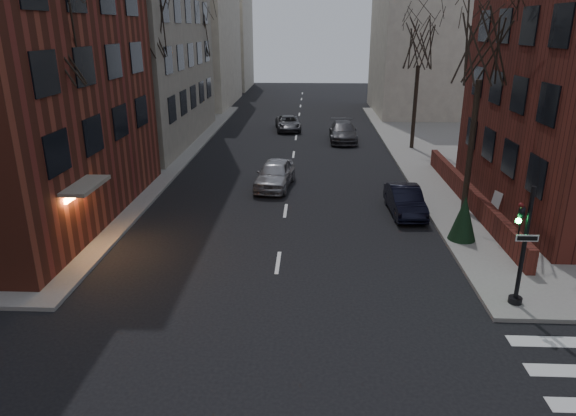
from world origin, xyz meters
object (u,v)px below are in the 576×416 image
object	(u,v)px
tree_right_a	(484,43)
evergreen_shrub	(464,218)
traffic_signal	(521,254)
tree_right_b	(420,44)
tree_left_a	(49,34)
streetlamp_near	(141,112)
tree_left_c	(196,35)
parked_sedan	(405,201)
streetlamp_far	(209,78)
car_lane_gray	(343,132)
tree_left_b	(145,23)
car_lane_silver	(275,174)
car_lane_far	(288,123)
sandwich_board	(500,202)

from	to	relation	value
tree_right_a	evergreen_shrub	world-z (taller)	tree_right_a
traffic_signal	tree_right_b	distance (m)	23.71
tree_left_a	streetlamp_near	size ratio (longest dim) A/B	1.63
tree_left_a	tree_right_a	bearing A→B (deg)	12.80
tree_left_c	parked_sedan	bearing A→B (deg)	-56.46
tree_right_a	tree_right_b	size ratio (longest dim) A/B	1.06
streetlamp_far	parked_sedan	bearing A→B (deg)	-59.75
parked_sedan	car_lane_gray	bearing A→B (deg)	94.57
tree_left_b	car_lane_gray	world-z (taller)	tree_left_b
tree_right_b	car_lane_silver	xyz separation A→B (m)	(-9.60, -10.01, -6.80)
tree_left_a	parked_sedan	bearing A→B (deg)	14.71
tree_left_a	car_lane_gray	bearing A→B (deg)	58.75
tree_right_a	car_lane_silver	xyz separation A→B (m)	(-9.60, 3.99, -7.24)
tree_left_c	tree_right_b	xyz separation A→B (m)	(17.60, -8.00, -0.44)
traffic_signal	streetlamp_near	bearing A→B (deg)	141.13
car_lane_silver	tree_left_c	bearing A→B (deg)	121.06
car_lane_silver	car_lane_gray	size ratio (longest dim) A/B	0.88
tree_right_b	car_lane_far	xyz separation A→B (m)	(-9.60, 7.19, -6.96)
traffic_signal	tree_left_c	bearing A→B (deg)	118.36
tree_right_a	evergreen_shrub	distance (m)	7.90
tree_left_c	sandwich_board	xyz separation A→B (m)	(19.30, -22.08, -7.37)
car_lane_far	tree_left_c	bearing A→B (deg)	167.55
car_lane_gray	car_lane_silver	bearing A→B (deg)	-109.45
tree_left_b	traffic_signal	bearing A→B (deg)	-45.46
tree_left_a	tree_right_b	xyz separation A→B (m)	(17.60, 18.00, -0.88)
traffic_signal	parked_sedan	world-z (taller)	traffic_signal
streetlamp_far	car_lane_silver	world-z (taller)	streetlamp_far
traffic_signal	car_lane_gray	distance (m)	26.15
traffic_signal	tree_right_b	size ratio (longest dim) A/B	0.44
streetlamp_far	tree_left_b	bearing A→B (deg)	-92.15
tree_left_b	car_lane_silver	xyz separation A→B (m)	(8.00, -4.01, -8.13)
tree_left_b	streetlamp_far	distance (m)	16.68
traffic_signal	tree_right_a	bearing A→B (deg)	84.53
tree_left_a	streetlamp_far	world-z (taller)	tree_left_a
streetlamp_near	car_lane_silver	world-z (taller)	streetlamp_near
tree_right_b	streetlamp_near	size ratio (longest dim) A/B	1.46
streetlamp_near	car_lane_gray	bearing A→B (deg)	46.79
tree_left_b	sandwich_board	size ratio (longest dim) A/B	10.65
car_lane_silver	car_lane_far	distance (m)	17.20
evergreen_shrub	car_lane_silver	bearing A→B (deg)	138.05
traffic_signal	tree_left_a	bearing A→B (deg)	163.35
tree_right_b	traffic_signal	bearing A→B (deg)	-92.15
tree_left_a	sandwich_board	size ratio (longest dim) A/B	10.11
evergreen_shrub	tree_right_a	bearing A→B (deg)	73.35
tree_left_b	evergreen_shrub	world-z (taller)	tree_left_b
tree_left_b	car_lane_gray	xyz separation A→B (m)	(12.62, 8.79, -8.15)
tree_left_a	tree_left_b	bearing A→B (deg)	90.00
tree_right_a	tree_right_b	world-z (taller)	tree_right_a
car_lane_gray	evergreen_shrub	bearing A→B (deg)	-78.85
tree_left_c	tree_right_b	world-z (taller)	tree_left_c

